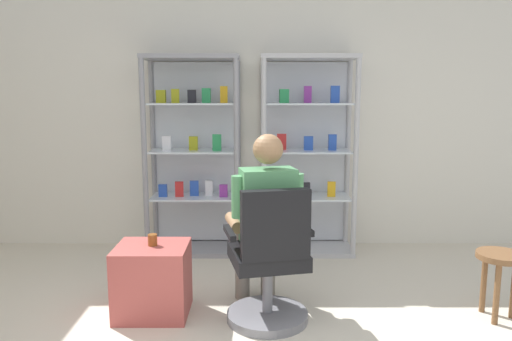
% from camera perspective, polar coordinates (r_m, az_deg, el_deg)
% --- Properties ---
extents(back_wall, '(6.00, 0.10, 2.70)m').
position_cam_1_polar(back_wall, '(4.95, -0.84, 6.74)').
color(back_wall, silver).
rests_on(back_wall, ground).
extents(display_cabinet_left, '(0.90, 0.45, 1.90)m').
position_cam_1_polar(display_cabinet_left, '(4.79, -7.46, 1.96)').
color(display_cabinet_left, gray).
rests_on(display_cabinet_left, ground).
extents(display_cabinet_right, '(0.90, 0.45, 1.90)m').
position_cam_1_polar(display_cabinet_right, '(4.78, 5.76, 1.96)').
color(display_cabinet_right, '#B7B7BC').
rests_on(display_cabinet_right, ground).
extents(office_chair, '(0.61, 0.58, 0.96)m').
position_cam_1_polar(office_chair, '(3.32, 1.40, -11.37)').
color(office_chair, slate).
rests_on(office_chair, ground).
extents(seated_shopkeeper, '(0.55, 0.61, 1.29)m').
position_cam_1_polar(seated_shopkeeper, '(3.38, 0.75, -5.35)').
color(seated_shopkeeper, slate).
rests_on(seated_shopkeeper, ground).
extents(storage_crate, '(0.50, 0.44, 0.50)m').
position_cam_1_polar(storage_crate, '(3.59, -12.19, -12.43)').
color(storage_crate, '#B24C47').
rests_on(storage_crate, ground).
extents(tea_glass, '(0.07, 0.07, 0.08)m').
position_cam_1_polar(tea_glass, '(3.50, -12.21, -7.95)').
color(tea_glass, brown).
rests_on(tea_glass, storage_crate).
extents(wooden_stool, '(0.32, 0.32, 0.47)m').
position_cam_1_polar(wooden_stool, '(3.80, 26.43, -10.03)').
color(wooden_stool, brown).
rests_on(wooden_stool, ground).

